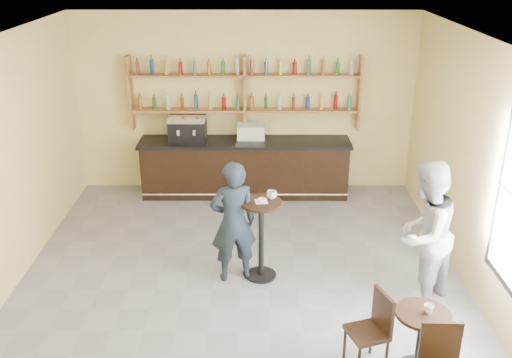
{
  "coord_description": "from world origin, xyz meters",
  "views": [
    {
      "loc": [
        0.21,
        -6.39,
        4.23
      ],
      "look_at": [
        0.2,
        0.8,
        1.25
      ],
      "focal_mm": 40.0,
      "sensor_mm": 36.0,
      "label": 1
    }
  ],
  "objects_px": {
    "pastry_case": "(251,133)",
    "man_main": "(233,222)",
    "chair_west": "(367,332)",
    "cafe_table": "(419,341)",
    "bar_counter": "(245,167)",
    "pedestal_table": "(261,240)",
    "patron_second": "(424,234)",
    "espresso_machine": "(188,128)"
  },
  "relations": [
    {
      "from": "pastry_case",
      "to": "man_main",
      "type": "relative_size",
      "value": 0.29
    },
    {
      "from": "pastry_case",
      "to": "chair_west",
      "type": "xyz_separation_m",
      "value": [
        1.27,
        -4.61,
        -0.71
      ]
    },
    {
      "from": "cafe_table",
      "to": "chair_west",
      "type": "xyz_separation_m",
      "value": [
        -0.55,
        0.05,
        0.08
      ]
    },
    {
      "from": "pastry_case",
      "to": "cafe_table",
      "type": "bearing_deg",
      "value": -71.66
    },
    {
      "from": "bar_counter",
      "to": "pastry_case",
      "type": "xyz_separation_m",
      "value": [
        0.11,
        0.0,
        0.65
      ]
    },
    {
      "from": "pastry_case",
      "to": "pedestal_table",
      "type": "distance_m",
      "value": 2.88
    },
    {
      "from": "chair_west",
      "to": "patron_second",
      "type": "height_order",
      "value": "patron_second"
    },
    {
      "from": "pedestal_table",
      "to": "man_main",
      "type": "height_order",
      "value": "man_main"
    },
    {
      "from": "bar_counter",
      "to": "espresso_machine",
      "type": "xyz_separation_m",
      "value": [
        -1.0,
        0.0,
        0.73
      ]
    },
    {
      "from": "pastry_case",
      "to": "espresso_machine",
      "type": "bearing_deg",
      "value": 177.04
    },
    {
      "from": "espresso_machine",
      "to": "pedestal_table",
      "type": "relative_size",
      "value": 0.57
    },
    {
      "from": "pedestal_table",
      "to": "espresso_machine",
      "type": "bearing_deg",
      "value": 114.33
    },
    {
      "from": "chair_west",
      "to": "patron_second",
      "type": "bearing_deg",
      "value": 126.09
    },
    {
      "from": "espresso_machine",
      "to": "chair_west",
      "type": "relative_size",
      "value": 0.72
    },
    {
      "from": "bar_counter",
      "to": "man_main",
      "type": "distance_m",
      "value": 2.88
    },
    {
      "from": "espresso_machine",
      "to": "pedestal_table",
      "type": "xyz_separation_m",
      "value": [
        1.27,
        -2.82,
        -0.67
      ]
    },
    {
      "from": "pedestal_table",
      "to": "patron_second",
      "type": "bearing_deg",
      "value": -15.61
    },
    {
      "from": "espresso_machine",
      "to": "pedestal_table",
      "type": "distance_m",
      "value": 3.16
    },
    {
      "from": "chair_west",
      "to": "pedestal_table",
      "type": "bearing_deg",
      "value": -167.05
    },
    {
      "from": "espresso_machine",
      "to": "pastry_case",
      "type": "relative_size",
      "value": 1.3
    },
    {
      "from": "pedestal_table",
      "to": "man_main",
      "type": "xyz_separation_m",
      "value": [
        -0.37,
        -0.04,
        0.28
      ]
    },
    {
      "from": "man_main",
      "to": "patron_second",
      "type": "distance_m",
      "value": 2.41
    },
    {
      "from": "pastry_case",
      "to": "chair_west",
      "type": "relative_size",
      "value": 0.55
    },
    {
      "from": "espresso_machine",
      "to": "cafe_table",
      "type": "bearing_deg",
      "value": -55.13
    },
    {
      "from": "man_main",
      "to": "chair_west",
      "type": "xyz_separation_m",
      "value": [
        1.47,
        -1.75,
        -0.4
      ]
    },
    {
      "from": "bar_counter",
      "to": "patron_second",
      "type": "distance_m",
      "value": 4.08
    },
    {
      "from": "pastry_case",
      "to": "chair_west",
      "type": "distance_m",
      "value": 4.84
    },
    {
      "from": "espresso_machine",
      "to": "man_main",
      "type": "xyz_separation_m",
      "value": [
        0.91,
        -2.86,
        -0.39
      ]
    },
    {
      "from": "espresso_machine",
      "to": "patron_second",
      "type": "height_order",
      "value": "patron_second"
    },
    {
      "from": "chair_west",
      "to": "espresso_machine",
      "type": "bearing_deg",
      "value": -171.36
    },
    {
      "from": "pedestal_table",
      "to": "patron_second",
      "type": "distance_m",
      "value": 2.09
    },
    {
      "from": "cafe_table",
      "to": "espresso_machine",
      "type": "bearing_deg",
      "value": 122.13
    },
    {
      "from": "patron_second",
      "to": "cafe_table",
      "type": "bearing_deg",
      "value": 29.8
    },
    {
      "from": "cafe_table",
      "to": "patron_second",
      "type": "height_order",
      "value": "patron_second"
    },
    {
      "from": "bar_counter",
      "to": "chair_west",
      "type": "distance_m",
      "value": 4.82
    },
    {
      "from": "espresso_machine",
      "to": "bar_counter",
      "type": "bearing_deg",
      "value": 2.74
    },
    {
      "from": "espresso_machine",
      "to": "patron_second",
      "type": "relative_size",
      "value": 0.34
    },
    {
      "from": "espresso_machine",
      "to": "chair_west",
      "type": "distance_m",
      "value": 5.25
    },
    {
      "from": "cafe_table",
      "to": "chair_west",
      "type": "relative_size",
      "value": 0.82
    },
    {
      "from": "pastry_case",
      "to": "man_main",
      "type": "bearing_deg",
      "value": -97.05
    },
    {
      "from": "espresso_machine",
      "to": "cafe_table",
      "type": "relative_size",
      "value": 0.88
    },
    {
      "from": "bar_counter",
      "to": "cafe_table",
      "type": "height_order",
      "value": "bar_counter"
    }
  ]
}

